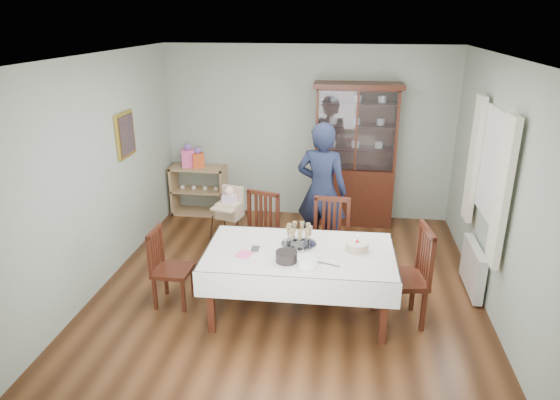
% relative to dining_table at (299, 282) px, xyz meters
% --- Properties ---
extents(floor, '(5.00, 5.00, 0.00)m').
position_rel_dining_table_xyz_m(floor, '(-0.18, 0.46, -0.38)').
color(floor, '#593319').
rests_on(floor, ground).
extents(room_shell, '(5.00, 5.00, 5.00)m').
position_rel_dining_table_xyz_m(room_shell, '(-0.18, 0.99, 1.32)').
color(room_shell, '#9EAA99').
rests_on(room_shell, floor).
extents(dining_table, '(2.02, 1.19, 0.76)m').
position_rel_dining_table_xyz_m(dining_table, '(0.00, 0.00, 0.00)').
color(dining_table, '#421B10').
rests_on(dining_table, floor).
extents(china_cabinet, '(1.30, 0.48, 2.18)m').
position_rel_dining_table_xyz_m(china_cabinet, '(0.57, 2.72, 0.74)').
color(china_cabinet, '#421B10').
rests_on(china_cabinet, floor).
extents(sideboard, '(0.90, 0.38, 0.80)m').
position_rel_dining_table_xyz_m(sideboard, '(-1.93, 2.74, 0.02)').
color(sideboard, tan).
rests_on(sideboard, floor).
extents(picture_frame, '(0.04, 0.48, 0.58)m').
position_rel_dining_table_xyz_m(picture_frame, '(-2.40, 1.26, 1.27)').
color(picture_frame, gold).
rests_on(picture_frame, room_shell).
extents(window, '(0.04, 1.02, 1.22)m').
position_rel_dining_table_xyz_m(window, '(2.04, 0.76, 1.17)').
color(window, white).
rests_on(window, room_shell).
extents(curtain_left, '(0.07, 0.30, 1.55)m').
position_rel_dining_table_xyz_m(curtain_left, '(1.98, 0.14, 1.07)').
color(curtain_left, silver).
rests_on(curtain_left, room_shell).
extents(curtain_right, '(0.07, 0.30, 1.55)m').
position_rel_dining_table_xyz_m(curtain_right, '(1.98, 1.38, 1.07)').
color(curtain_right, silver).
rests_on(curtain_right, room_shell).
extents(radiator, '(0.10, 0.80, 0.55)m').
position_rel_dining_table_xyz_m(radiator, '(1.98, 0.76, -0.08)').
color(radiator, white).
rests_on(radiator, floor).
extents(chair_far_left, '(0.57, 0.57, 1.02)m').
position_rel_dining_table_xyz_m(chair_far_left, '(-0.62, 0.88, -0.08)').
color(chair_far_left, '#421B10').
rests_on(chair_far_left, floor).
extents(chair_far_right, '(0.49, 0.49, 1.03)m').
position_rel_dining_table_xyz_m(chair_far_right, '(0.29, 0.77, -0.08)').
color(chair_far_right, '#421B10').
rests_on(chair_far_right, floor).
extents(chair_end_left, '(0.41, 0.41, 0.90)m').
position_rel_dining_table_xyz_m(chair_end_left, '(-1.44, 0.02, -0.12)').
color(chair_end_left, '#421B10').
rests_on(chair_end_left, floor).
extents(chair_end_right, '(0.56, 0.56, 1.08)m').
position_rel_dining_table_xyz_m(chair_end_right, '(1.10, 0.01, -0.06)').
color(chair_end_right, '#421B10').
rests_on(chair_end_right, floor).
extents(woman, '(0.75, 0.58, 1.85)m').
position_rel_dining_table_xyz_m(woman, '(0.14, 1.47, 0.54)').
color(woman, '#151B31').
rests_on(woman, floor).
extents(high_chair, '(0.51, 0.51, 0.94)m').
position_rel_dining_table_xyz_m(high_chair, '(-1.10, 1.45, -0.02)').
color(high_chair, black).
rests_on(high_chair, floor).
extents(champagne_tray, '(0.38, 0.38, 0.23)m').
position_rel_dining_table_xyz_m(champagne_tray, '(-0.02, 0.13, 0.45)').
color(champagne_tray, silver).
rests_on(champagne_tray, dining_table).
extents(birthday_cake, '(0.28, 0.28, 0.19)m').
position_rel_dining_table_xyz_m(birthday_cake, '(0.60, 0.07, 0.43)').
color(birthday_cake, white).
rests_on(birthday_cake, dining_table).
extents(plate_stack_dark, '(0.25, 0.25, 0.11)m').
position_rel_dining_table_xyz_m(plate_stack_dark, '(-0.11, -0.26, 0.43)').
color(plate_stack_dark, black).
rests_on(plate_stack_dark, dining_table).
extents(plate_stack_white, '(0.26, 0.26, 0.09)m').
position_rel_dining_table_xyz_m(plate_stack_white, '(0.11, -0.32, 0.42)').
color(plate_stack_white, white).
rests_on(plate_stack_white, dining_table).
extents(napkin_stack, '(0.18, 0.18, 0.02)m').
position_rel_dining_table_xyz_m(napkin_stack, '(-0.56, -0.18, 0.39)').
color(napkin_stack, pink).
rests_on(napkin_stack, dining_table).
extents(cutlery, '(0.11, 0.16, 0.01)m').
position_rel_dining_table_xyz_m(cutlery, '(-0.51, -0.03, 0.38)').
color(cutlery, silver).
rests_on(cutlery, dining_table).
extents(cake_knife, '(0.27, 0.11, 0.01)m').
position_rel_dining_table_xyz_m(cake_knife, '(0.30, -0.27, 0.38)').
color(cake_knife, silver).
rests_on(cake_knife, dining_table).
extents(gift_bag_pink, '(0.24, 0.19, 0.38)m').
position_rel_dining_table_xyz_m(gift_bag_pink, '(-2.07, 2.72, 0.58)').
color(gift_bag_pink, pink).
rests_on(gift_bag_pink, sideboard).
extents(gift_bag_orange, '(0.21, 0.18, 0.33)m').
position_rel_dining_table_xyz_m(gift_bag_orange, '(-1.90, 2.72, 0.56)').
color(gift_bag_orange, '#EE5825').
rests_on(gift_bag_orange, sideboard).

